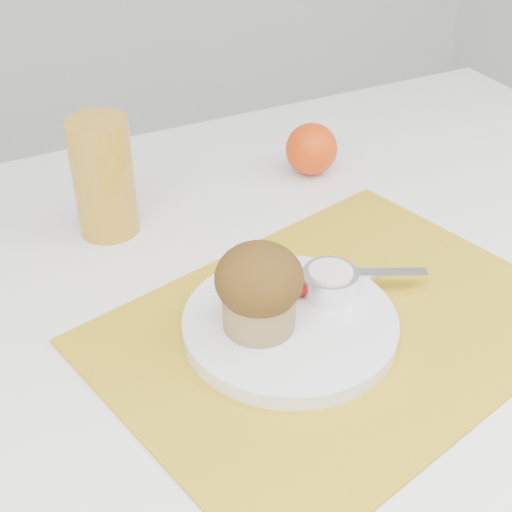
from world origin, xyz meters
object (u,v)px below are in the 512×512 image
table (291,452)px  juice_glass (103,178)px  orange (311,149)px  muffin (259,288)px  plate (290,324)px

table → juice_glass: 0.51m
table → orange: orange is taller
orange → juice_glass: bearing=-176.5°
juice_glass → muffin: juice_glass is taller
plate → juice_glass: (-0.11, 0.28, 0.06)m
plate → muffin: bearing=171.6°
table → muffin: bearing=-133.6°
orange → muffin: 0.37m
table → plate: bearing=-123.0°
orange → juice_glass: juice_glass is taller
plate → orange: bearing=56.6°
plate → juice_glass: bearing=111.5°
juice_glass → orange: bearing=3.5°
plate → juice_glass: size_ratio=1.49×
plate → juice_glass: juice_glass is taller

